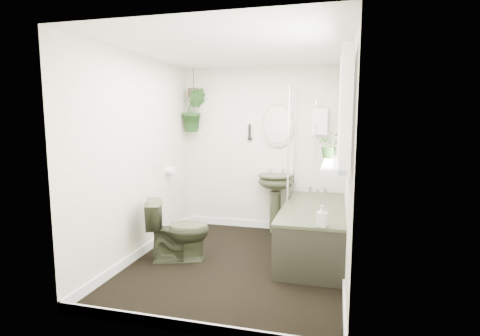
# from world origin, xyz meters

# --- Properties ---
(floor) EXTENTS (2.30, 2.80, 0.02)m
(floor) POSITION_xyz_m (0.00, 0.00, -0.01)
(floor) COLOR black
(floor) RESTS_ON ground
(ceiling) EXTENTS (2.30, 2.80, 0.02)m
(ceiling) POSITION_xyz_m (0.00, 0.00, 2.31)
(ceiling) COLOR white
(ceiling) RESTS_ON ground
(wall_back) EXTENTS (2.30, 0.02, 2.30)m
(wall_back) POSITION_xyz_m (0.00, 1.41, 1.15)
(wall_back) COLOR white
(wall_back) RESTS_ON ground
(wall_front) EXTENTS (2.30, 0.02, 2.30)m
(wall_front) POSITION_xyz_m (0.00, -1.41, 1.15)
(wall_front) COLOR white
(wall_front) RESTS_ON ground
(wall_left) EXTENTS (0.02, 2.80, 2.30)m
(wall_left) POSITION_xyz_m (-1.16, 0.00, 1.15)
(wall_left) COLOR white
(wall_left) RESTS_ON ground
(wall_right) EXTENTS (0.02, 2.80, 2.30)m
(wall_right) POSITION_xyz_m (1.16, 0.00, 1.15)
(wall_right) COLOR white
(wall_right) RESTS_ON ground
(skirting) EXTENTS (2.30, 2.80, 0.10)m
(skirting) POSITION_xyz_m (0.00, 0.00, 0.05)
(skirting) COLOR white
(skirting) RESTS_ON floor
(bathtub) EXTENTS (0.72, 1.72, 0.58)m
(bathtub) POSITION_xyz_m (0.80, 0.50, 0.29)
(bathtub) COLOR #323623
(bathtub) RESTS_ON floor
(bath_screen) EXTENTS (0.04, 0.72, 1.40)m
(bath_screen) POSITION_xyz_m (0.47, 0.99, 1.28)
(bath_screen) COLOR silver
(bath_screen) RESTS_ON bathtub
(shower_box) EXTENTS (0.20, 0.10, 0.35)m
(shower_box) POSITION_xyz_m (0.80, 1.34, 1.55)
(shower_box) COLOR white
(shower_box) RESTS_ON wall_back
(oval_mirror) EXTENTS (0.46, 0.03, 0.62)m
(oval_mirror) POSITION_xyz_m (0.22, 1.37, 1.50)
(oval_mirror) COLOR tan
(oval_mirror) RESTS_ON wall_back
(wall_sconce) EXTENTS (0.04, 0.04, 0.22)m
(wall_sconce) POSITION_xyz_m (-0.18, 1.36, 1.40)
(wall_sconce) COLOR black
(wall_sconce) RESTS_ON wall_back
(toilet_roll_holder) EXTENTS (0.11, 0.11, 0.11)m
(toilet_roll_holder) POSITION_xyz_m (-1.10, 0.70, 0.90)
(toilet_roll_holder) COLOR white
(toilet_roll_holder) RESTS_ON wall_left
(window_recess) EXTENTS (0.08, 1.00, 0.90)m
(window_recess) POSITION_xyz_m (1.09, -0.70, 1.65)
(window_recess) COLOR white
(window_recess) RESTS_ON wall_right
(window_sill) EXTENTS (0.18, 1.00, 0.04)m
(window_sill) POSITION_xyz_m (1.02, -0.70, 1.23)
(window_sill) COLOR white
(window_sill) RESTS_ON wall_right
(window_blinds) EXTENTS (0.01, 0.86, 0.76)m
(window_blinds) POSITION_xyz_m (1.04, -0.70, 1.65)
(window_blinds) COLOR white
(window_blinds) RESTS_ON wall_right
(toilet) EXTENTS (0.78, 0.61, 0.70)m
(toilet) POSITION_xyz_m (-0.66, -0.06, 0.35)
(toilet) COLOR #323623
(toilet) RESTS_ON floor
(pedestal_sink) EXTENTS (0.53, 0.46, 0.83)m
(pedestal_sink) POSITION_xyz_m (0.22, 1.24, 0.41)
(pedestal_sink) COLOR #323623
(pedestal_sink) RESTS_ON floor
(sill_plant) EXTENTS (0.23, 0.21, 0.23)m
(sill_plant) POSITION_xyz_m (0.97, -0.40, 1.36)
(sill_plant) COLOR black
(sill_plant) RESTS_ON window_sill
(hanging_plant) EXTENTS (0.42, 0.39, 0.62)m
(hanging_plant) POSITION_xyz_m (-0.97, 1.25, 1.71)
(hanging_plant) COLOR black
(hanging_plant) RESTS_ON ceiling
(soap_bottle) EXTENTS (0.11, 0.11, 0.21)m
(soap_bottle) POSITION_xyz_m (0.92, -0.29, 0.68)
(soap_bottle) COLOR black
(soap_bottle) RESTS_ON bathtub
(hanging_pot) EXTENTS (0.16, 0.16, 0.12)m
(hanging_pot) POSITION_xyz_m (-0.97, 1.25, 1.96)
(hanging_pot) COLOR #42322B
(hanging_pot) RESTS_ON ceiling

